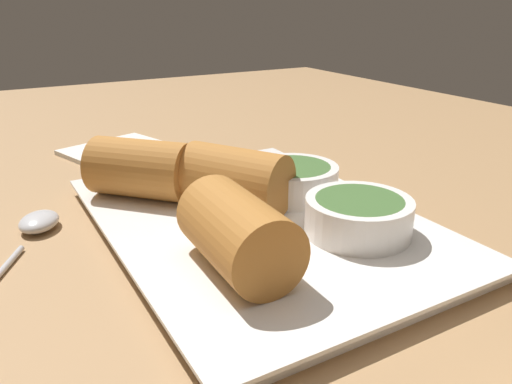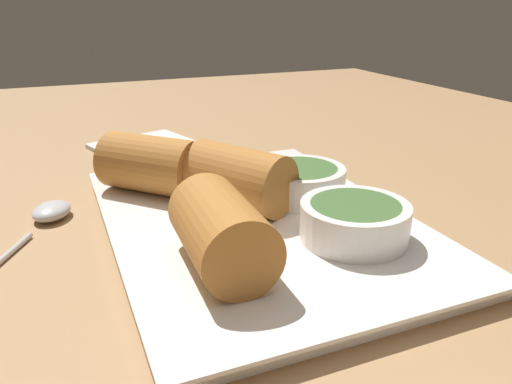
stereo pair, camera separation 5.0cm
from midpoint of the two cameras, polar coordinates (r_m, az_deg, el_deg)
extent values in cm
cube|color=#A87F54|center=(46.29, 2.34, -4.86)|extent=(180.00, 140.00, 2.00)
cube|color=white|center=(44.26, 3.24, -3.86)|extent=(33.66, 24.06, 1.20)
cube|color=white|center=(43.95, 3.26, -2.97)|extent=(35.00, 25.03, 0.30)
cylinder|color=#B77533|center=(44.80, 1.14, 1.60)|extent=(10.97, 9.62, 5.58)
sphere|color=beige|center=(47.04, -2.71, 2.54)|extent=(3.63, 3.63, 3.63)
cylinder|color=#B77533|center=(34.45, 0.24, -4.67)|extent=(9.59, 5.84, 5.58)
sphere|color=beige|center=(37.76, -1.90, -2.27)|extent=(3.63, 3.63, 3.63)
cylinder|color=#B77533|center=(49.10, -9.09, 3.11)|extent=(10.70, 10.54, 5.58)
sphere|color=#56843D|center=(51.25, -12.75, 3.62)|extent=(3.63, 3.63, 3.63)
cylinder|color=white|center=(47.83, 8.02, 1.03)|extent=(8.61, 8.61, 3.00)
cylinder|color=#477038|center=(47.43, 8.09, 2.43)|extent=(7.06, 7.06, 0.54)
cylinder|color=white|center=(40.41, 14.70, -3.37)|extent=(8.61, 8.61, 3.00)
cylinder|color=#477038|center=(39.93, 14.86, -1.76)|extent=(7.06, 7.06, 0.54)
cylinder|color=silver|center=(42.81, -24.30, -7.31)|extent=(8.41, 4.72, 0.50)
ellipsoid|color=silver|center=(49.60, -19.71, -2.12)|extent=(5.30, 4.88, 1.48)
cube|color=silver|center=(68.65, -9.69, 4.82)|extent=(18.06, 16.62, 0.60)
camera|label=1|loc=(0.03, -86.67, 1.29)|focal=35.00mm
camera|label=2|loc=(0.03, 93.33, -1.29)|focal=35.00mm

